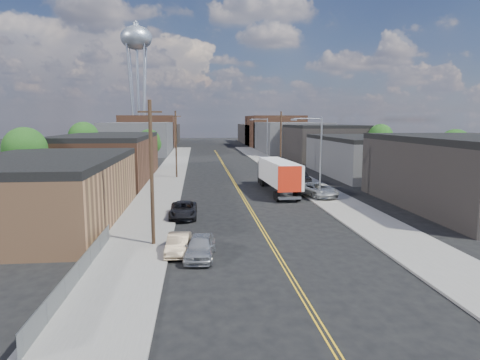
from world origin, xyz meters
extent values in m
plane|color=black|center=(0.00, 60.00, 0.00)|extent=(260.00, 260.00, 0.00)
cube|color=gold|center=(0.00, 45.00, 0.01)|extent=(0.32, 120.00, 0.01)
cube|color=slate|center=(-9.50, 45.00, 0.07)|extent=(5.00, 140.00, 0.15)
cube|color=slate|center=(9.50, 45.00, 0.07)|extent=(5.00, 140.00, 0.15)
cube|color=#8E6241|center=(-18.00, 18.00, 2.50)|extent=(12.00, 22.00, 5.00)
cube|color=black|center=(-18.00, 18.00, 5.30)|extent=(12.00, 22.00, 0.60)
cube|color=#523020|center=(-18.00, 44.00, 3.00)|extent=(12.00, 26.00, 6.00)
cube|color=black|center=(-18.00, 44.00, 6.30)|extent=(12.00, 26.00, 0.60)
cube|color=black|center=(22.00, 20.00, 3.25)|extent=(14.00, 22.00, 6.50)
cube|color=black|center=(22.00, 20.00, 6.80)|extent=(14.00, 22.00, 0.60)
cube|color=navy|center=(15.20, 20.00, 3.60)|extent=(0.30, 20.00, 0.80)
cube|color=#343436|center=(22.00, 46.00, 2.75)|extent=(14.00, 24.00, 5.50)
cube|color=black|center=(22.00, 46.00, 5.80)|extent=(14.00, 24.00, 0.60)
cube|color=black|center=(22.00, 72.00, 3.50)|extent=(14.00, 22.00, 7.00)
cube|color=black|center=(22.00, 72.00, 7.30)|extent=(14.00, 22.00, 0.60)
cube|color=#343436|center=(-20.00, 95.00, 4.00)|extent=(16.00, 30.00, 8.00)
cube|color=#343436|center=(20.00, 95.00, 4.00)|extent=(16.00, 30.00, 8.00)
cube|color=#523020|center=(-20.00, 120.00, 5.00)|extent=(16.00, 26.00, 10.00)
cube|color=#523020|center=(20.00, 120.00, 5.00)|extent=(16.00, 26.00, 10.00)
cube|color=black|center=(-20.00, 140.00, 3.50)|extent=(16.00, 40.00, 7.00)
cube|color=black|center=(20.00, 140.00, 3.50)|extent=(16.00, 40.00, 7.00)
cylinder|color=gray|center=(-22.00, 110.00, 15.00)|extent=(0.80, 0.80, 30.00)
cylinder|color=gray|center=(-23.76, 108.24, 15.00)|extent=(1.94, 1.94, 29.98)
cylinder|color=gray|center=(-20.24, 108.24, 15.00)|extent=(1.94, 1.94, 29.98)
cylinder|color=gray|center=(-23.76, 111.76, 15.00)|extent=(1.94, 1.94, 29.98)
cylinder|color=gray|center=(-20.24, 111.76, 15.00)|extent=(1.94, 1.94, 29.98)
ellipsoid|color=#9EA8B2|center=(-22.00, 110.00, 32.00)|extent=(9.00, 9.00, 6.75)
cylinder|color=#9EA8B2|center=(-22.00, 110.00, 35.60)|extent=(1.60, 1.60, 1.20)
cone|color=#9EA8B2|center=(-22.00, 110.00, 36.50)|extent=(1.80, 1.80, 0.80)
cylinder|color=gray|center=(8.00, 25.00, 4.50)|extent=(0.18, 0.18, 9.00)
cylinder|color=gray|center=(6.50, 25.00, 8.80)|extent=(3.00, 0.12, 0.12)
cube|color=gray|center=(5.00, 25.00, 8.70)|extent=(0.60, 0.25, 0.18)
cylinder|color=gray|center=(8.00, 60.00, 4.50)|extent=(0.18, 0.18, 9.00)
cylinder|color=gray|center=(6.50, 60.00, 8.80)|extent=(3.00, 0.12, 0.12)
cube|color=gray|center=(5.00, 60.00, 8.70)|extent=(0.60, 0.25, 0.18)
cylinder|color=black|center=(-8.20, 10.00, 5.00)|extent=(0.26, 0.26, 10.00)
cube|color=black|center=(-8.20, 10.00, 9.20)|extent=(1.60, 0.12, 0.12)
cylinder|color=black|center=(-8.20, 45.00, 5.00)|extent=(0.26, 0.26, 10.00)
cube|color=black|center=(-8.20, 45.00, 9.20)|extent=(1.60, 0.12, 0.12)
cylinder|color=black|center=(8.20, 48.00, 5.00)|extent=(0.26, 0.26, 10.00)
cube|color=black|center=(8.20, 48.00, 9.20)|extent=(1.60, 0.12, 0.12)
cube|color=slate|center=(-11.50, 3.50, 0.60)|extent=(0.02, 16.00, 1.20)
cube|color=slate|center=(-11.50, 3.50, 1.20)|extent=(0.05, 16.00, 0.05)
cylinder|color=black|center=(-24.00, 30.00, 2.12)|extent=(0.36, 0.36, 4.25)
sphere|color=#15370F|center=(-24.00, 30.00, 5.53)|extent=(4.76, 4.76, 4.76)
sphere|color=#15370F|center=(-23.40, 30.30, 4.68)|extent=(3.74, 3.74, 3.74)
sphere|color=#15370F|center=(-24.50, 29.60, 4.93)|extent=(3.40, 3.40, 3.40)
cylinder|color=black|center=(-24.00, 55.00, 2.25)|extent=(0.36, 0.36, 4.50)
sphere|color=#15370F|center=(-24.00, 55.00, 5.85)|extent=(5.04, 5.04, 5.04)
sphere|color=#15370F|center=(-23.40, 55.30, 4.95)|extent=(3.96, 3.96, 3.96)
sphere|color=#15370F|center=(-24.50, 54.60, 5.22)|extent=(3.60, 3.60, 3.60)
cylinder|color=black|center=(-14.00, 62.00, 1.88)|extent=(0.36, 0.36, 3.75)
sphere|color=#15370F|center=(-14.00, 62.00, 4.88)|extent=(4.20, 4.20, 4.20)
sphere|color=#15370F|center=(-13.40, 62.30, 4.12)|extent=(3.30, 3.30, 3.30)
sphere|color=#15370F|center=(-14.50, 61.60, 4.35)|extent=(3.00, 3.00, 3.00)
cylinder|color=black|center=(30.00, 36.00, 2.00)|extent=(0.36, 0.36, 4.00)
sphere|color=#15370F|center=(30.00, 36.00, 5.20)|extent=(4.48, 4.48, 4.48)
sphere|color=#15370F|center=(30.60, 36.30, 4.40)|extent=(3.52, 3.52, 3.52)
sphere|color=#15370F|center=(29.50, 35.60, 4.64)|extent=(3.20, 3.20, 3.20)
cylinder|color=black|center=(30.00, 60.00, 2.12)|extent=(0.36, 0.36, 4.25)
sphere|color=#15370F|center=(30.00, 60.00, 5.53)|extent=(4.76, 4.76, 4.76)
sphere|color=#15370F|center=(30.60, 60.30, 4.68)|extent=(3.74, 3.74, 3.74)
sphere|color=#15370F|center=(29.50, 59.60, 4.93)|extent=(3.40, 3.40, 3.40)
cube|color=silver|center=(4.50, 30.02, 2.53)|extent=(3.21, 11.80, 2.72)
cube|color=#B5200D|center=(4.50, 24.19, 2.53)|extent=(2.55, 0.27, 2.74)
cube|color=gray|center=(4.50, 24.19, 0.54)|extent=(2.43, 0.74, 0.25)
cube|color=black|center=(4.50, 37.22, 1.51)|extent=(2.61, 3.25, 3.02)
cylinder|color=black|center=(4.50, 25.59, 0.49)|extent=(2.58, 1.12, 0.97)
cylinder|color=black|center=(4.50, 37.22, 0.49)|extent=(2.49, 1.11, 0.97)
imported|color=#9D9FA2|center=(-5.00, 6.93, 0.75)|extent=(2.26, 4.60, 1.51)
imported|color=#967F62|center=(-6.40, 8.00, 0.65)|extent=(1.64, 4.04, 1.30)
imported|color=black|center=(-6.40, 18.40, 0.71)|extent=(2.43, 5.17, 1.43)
imported|color=#9EA0A2|center=(8.20, 26.73, 0.95)|extent=(4.32, 6.29, 1.60)
imported|color=black|center=(9.23, 38.02, 0.93)|extent=(2.07, 4.67, 1.56)
camera|label=1|loc=(-5.11, -19.23, 8.67)|focal=32.00mm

